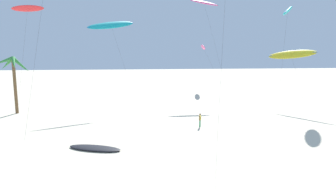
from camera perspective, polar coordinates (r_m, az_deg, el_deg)
The scene contains 9 objects.
palm_tree_2 at distance 44.77m, azimuth -29.12°, elevation 4.57°, with size 4.76×4.60×8.13m.
flying_kite_0 at distance 66.10m, azimuth 7.20°, elevation 9.60°, with size 5.19×9.25×10.77m.
flying_kite_2 at distance 47.85m, azimuth 23.34°, elevation 15.52°, with size 5.69×7.91×16.48m.
flying_kite_3 at distance 46.91m, azimuth -11.56°, elevation 13.77°, with size 7.73×5.44×14.29m.
flying_kite_4 at distance 48.64m, azimuth 24.00°, elevation 7.53°, with size 5.34×8.80×9.42m.
flying_kite_6 at distance 51.72m, azimuth -26.87°, elevation 15.47°, with size 5.61×4.38×16.22m.
flying_kite_8 at distance 58.96m, azimuth 7.43°, elevation 18.18°, with size 5.93×9.47×19.64m.
grounded_kite_0 at distance 26.06m, azimuth -14.80°, elevation -10.56°, with size 5.15×3.21×0.24m.
person_near_left at distance 32.72m, azimuth 6.58°, elevation -5.11°, with size 0.31×0.47×1.59m.
Camera 1 is at (0.98, -5.65, 8.42)m, focal length 29.72 mm.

